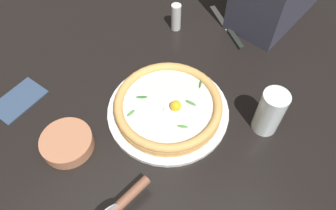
# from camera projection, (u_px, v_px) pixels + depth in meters

# --- Properties ---
(ground_plane) EXTENTS (2.40, 2.40, 0.03)m
(ground_plane) POSITION_uv_depth(u_px,v_px,m) (162.00, 118.00, 0.87)
(ground_plane) COLOR black
(ground_plane) RESTS_ON ground
(pizza_plate) EXTENTS (0.33, 0.33, 0.01)m
(pizza_plate) POSITION_uv_depth(u_px,v_px,m) (168.00, 111.00, 0.86)
(pizza_plate) COLOR white
(pizza_plate) RESTS_ON ground
(pizza) EXTENTS (0.29, 0.29, 0.05)m
(pizza) POSITION_uv_depth(u_px,v_px,m) (168.00, 105.00, 0.84)
(pizza) COLOR tan
(pizza) RESTS_ON pizza_plate
(side_bowl) EXTENTS (0.13, 0.13, 0.04)m
(side_bowl) POSITION_uv_depth(u_px,v_px,m) (67.00, 143.00, 0.79)
(side_bowl) COLOR #B67352
(side_bowl) RESTS_ON ground
(pizza_cutter) EXTENTS (0.16, 0.05, 0.08)m
(pizza_cutter) POSITION_uv_depth(u_px,v_px,m) (123.00, 202.00, 0.68)
(pizza_cutter) COLOR silver
(pizza_cutter) RESTS_ON ground
(table_knife) EXTENTS (0.07, 0.23, 0.01)m
(table_knife) POSITION_uv_depth(u_px,v_px,m) (231.00, 32.00, 1.04)
(table_knife) COLOR silver
(table_knife) RESTS_ON ground
(drinking_glass) EXTENTS (0.07, 0.07, 0.13)m
(drinking_glass) POSITION_uv_depth(u_px,v_px,m) (269.00, 114.00, 0.79)
(drinking_glass) COLOR silver
(drinking_glass) RESTS_ON ground
(folded_napkin) EXTENTS (0.16, 0.13, 0.01)m
(folded_napkin) POSITION_uv_depth(u_px,v_px,m) (18.00, 100.00, 0.88)
(folded_napkin) COLOR #324463
(folded_napkin) RESTS_ON ground
(pepper_shaker) EXTENTS (0.03, 0.03, 0.09)m
(pepper_shaker) POSITION_uv_depth(u_px,v_px,m) (176.00, 17.00, 1.02)
(pepper_shaker) COLOR silver
(pepper_shaker) RESTS_ON ground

